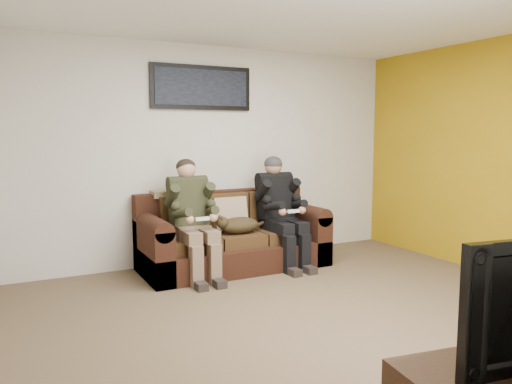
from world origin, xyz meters
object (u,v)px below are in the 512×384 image
person_left (192,212)px  framed_poster (202,88)px  sofa (232,239)px  person_right (280,205)px  cat (238,225)px

person_left → framed_poster: size_ratio=1.03×
sofa → framed_poster: bearing=117.2°
sofa → framed_poster: size_ratio=1.71×
person_right → person_left: bearing=-180.0°
sofa → person_left: person_left is taller
sofa → person_left: bearing=-162.0°
person_right → framed_poster: (-0.75, 0.57, 1.38)m
framed_poster → person_right: bearing=-37.1°
sofa → cat: (-0.01, -0.19, 0.20)m
person_left → person_right: size_ratio=0.99×
person_right → cat: bearing=-178.4°
sofa → person_right: bearing=-18.0°
person_left → person_right: person_right is taller
person_left → cat: (0.54, -0.02, -0.19)m
framed_poster → person_left: bearing=-121.6°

